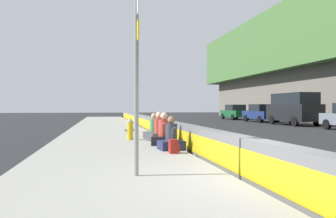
% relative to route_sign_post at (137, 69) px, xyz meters
% --- Properties ---
extents(ground_plane, '(160.00, 160.00, 0.00)m').
position_rel_route_sign_post_xyz_m(ground_plane, '(-0.73, -2.27, -2.21)').
color(ground_plane, '#232326').
rests_on(ground_plane, ground).
extents(sidewalk_strip, '(80.00, 4.40, 0.14)m').
position_rel_route_sign_post_xyz_m(sidewalk_strip, '(-0.73, 0.38, -2.14)').
color(sidewalk_strip, gray).
rests_on(sidewalk_strip, ground_plane).
extents(jersey_barrier, '(76.00, 0.45, 0.85)m').
position_rel_route_sign_post_xyz_m(jersey_barrier, '(-0.73, -2.26, -1.79)').
color(jersey_barrier, slate).
rests_on(jersey_barrier, ground_plane).
extents(route_sign_post, '(0.44, 0.09, 3.60)m').
position_rel_route_sign_post_xyz_m(route_sign_post, '(0.00, 0.00, 0.00)').
color(route_sign_post, gray).
rests_on(route_sign_post, sidewalk_strip).
extents(fire_hydrant, '(0.26, 0.46, 0.88)m').
position_rel_route_sign_post_xyz_m(fire_hydrant, '(7.18, -0.46, -1.62)').
color(fire_hydrant, gold).
rests_on(fire_hydrant, sidewalk_strip).
extents(seated_person_foreground, '(0.72, 0.82, 1.04)m').
position_rel_route_sign_post_xyz_m(seated_person_foreground, '(3.74, -1.45, -1.74)').
color(seated_person_foreground, '#23284C').
rests_on(seated_person_foreground, sidewalk_strip).
extents(seated_person_middle, '(0.89, 0.98, 1.14)m').
position_rel_route_sign_post_xyz_m(seated_person_middle, '(5.05, -1.46, -1.71)').
color(seated_person_middle, black).
rests_on(seated_person_middle, sidewalk_strip).
extents(seated_person_rear, '(0.86, 0.95, 1.13)m').
position_rel_route_sign_post_xyz_m(seated_person_rear, '(6.54, -1.53, -1.72)').
color(seated_person_rear, '#424247').
rests_on(seated_person_rear, sidewalk_strip).
extents(seated_person_far, '(0.81, 0.89, 1.06)m').
position_rel_route_sign_post_xyz_m(seated_person_far, '(7.50, -1.48, -1.74)').
color(seated_person_far, '#424247').
rests_on(seated_person_far, sidewalk_strip).
extents(backpack, '(0.32, 0.28, 0.40)m').
position_rel_route_sign_post_xyz_m(backpack, '(2.96, -1.36, -1.88)').
color(backpack, maroon).
rests_on(backpack, sidewalk_strip).
extents(parked_car_fourth, '(5.16, 2.23, 2.56)m').
position_rel_route_sign_post_xyz_m(parked_car_fourth, '(18.12, -14.37, -0.86)').
color(parked_car_fourth, black).
rests_on(parked_car_fourth, ground_plane).
extents(parked_car_midline, '(4.56, 2.06, 1.71)m').
position_rel_route_sign_post_xyz_m(parked_car_midline, '(23.76, -14.37, -1.35)').
color(parked_car_midline, navy).
rests_on(parked_car_midline, ground_plane).
extents(parked_car_far, '(4.56, 2.08, 1.71)m').
position_rel_route_sign_post_xyz_m(parked_car_far, '(30.26, -14.36, -1.35)').
color(parked_car_far, '#145128').
rests_on(parked_car_far, ground_plane).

